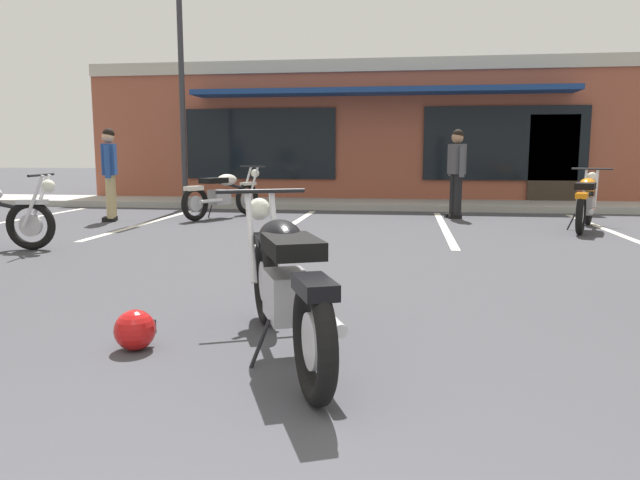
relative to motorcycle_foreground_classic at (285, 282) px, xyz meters
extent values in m
plane|color=#3D3D42|center=(0.08, 1.76, -0.46)|extent=(80.00, 80.00, 0.00)
cube|color=#A8A59E|center=(0.08, 10.20, -0.39)|extent=(22.00, 1.80, 0.14)
cube|color=brown|center=(0.08, 14.13, 1.25)|extent=(14.51, 6.27, 3.43)
cube|color=#B2AD9E|center=(0.08, 10.97, 2.82)|extent=(14.51, 0.06, 0.30)
cube|color=black|center=(-2.82, 10.96, 0.99)|extent=(3.71, 0.06, 1.70)
cube|color=black|center=(2.98, 10.96, 0.99)|extent=(3.71, 0.06, 1.70)
cube|color=#33281E|center=(4.07, 10.96, 0.59)|extent=(1.10, 0.06, 2.10)
cube|color=navy|center=(0.08, 10.55, 2.17)|extent=(8.71, 0.90, 0.12)
cube|color=silver|center=(-6.41, 6.60, -0.46)|extent=(0.12, 4.80, 0.01)
cube|color=silver|center=(-3.81, 6.60, -0.46)|extent=(0.12, 4.80, 0.01)
cube|color=silver|center=(-1.22, 6.60, -0.46)|extent=(0.12, 4.80, 0.01)
cube|color=silver|center=(1.38, 6.60, -0.46)|extent=(0.12, 4.80, 0.01)
cube|color=silver|center=(3.97, 6.60, -0.46)|extent=(0.12, 4.80, 0.01)
torus|color=black|center=(0.28, -0.69, -0.14)|extent=(0.34, 0.63, 0.64)
cylinder|color=#B7B7BC|center=(0.28, -0.69, -0.14)|extent=(0.17, 0.29, 0.29)
torus|color=black|center=(-0.27, 0.64, -0.14)|extent=(0.34, 0.63, 0.64)
cylinder|color=#B7B7BC|center=(-0.27, 0.64, -0.14)|extent=(0.17, 0.29, 0.29)
cylinder|color=silver|center=(-0.39, 0.70, 0.18)|extent=(0.17, 0.32, 0.66)
cylinder|color=silver|center=(-0.23, 0.77, 0.18)|extent=(0.17, 0.32, 0.66)
cylinder|color=black|center=(-0.34, 0.81, 0.50)|extent=(0.62, 0.28, 0.03)
sphere|color=silver|center=(-0.37, 0.88, 0.36)|extent=(0.22, 0.22, 0.17)
cube|color=black|center=(-0.29, 0.68, 0.16)|extent=(0.27, 0.39, 0.06)
cube|color=#9E9EA3|center=(0.04, -0.10, -0.06)|extent=(0.38, 0.46, 0.28)
cylinder|color=silver|center=(0.31, -0.38, -0.10)|extent=(0.28, 0.53, 0.07)
cylinder|color=black|center=(-0.04, 0.09, 0.18)|extent=(0.42, 0.89, 0.26)
ellipsoid|color=black|center=(-0.05, 0.11, 0.26)|extent=(0.42, 0.54, 0.22)
cube|color=black|center=(0.09, -0.22, 0.26)|extent=(0.46, 0.59, 0.10)
cube|color=black|center=(0.29, -0.70, 0.14)|extent=(0.29, 0.39, 0.08)
cylinder|color=black|center=(-0.10, -0.23, -0.32)|extent=(0.13, 0.07, 0.29)
torus|color=black|center=(-3.07, 6.93, -0.14)|extent=(0.37, 0.62, 0.64)
cylinder|color=#B7B7BC|center=(-3.07, 6.93, -0.14)|extent=(0.18, 0.29, 0.29)
torus|color=black|center=(-2.44, 8.23, -0.14)|extent=(0.37, 0.62, 0.64)
cylinder|color=#B7B7BC|center=(-2.44, 8.23, -0.14)|extent=(0.18, 0.29, 0.29)
cylinder|color=silver|center=(-2.48, 8.36, 0.18)|extent=(0.18, 0.31, 0.66)
cylinder|color=silver|center=(-2.31, 8.28, 0.18)|extent=(0.18, 0.31, 0.66)
cylinder|color=black|center=(-2.36, 8.39, 0.50)|extent=(0.61, 0.32, 0.03)
sphere|color=silver|center=(-2.32, 8.46, 0.36)|extent=(0.23, 0.23, 0.17)
cube|color=beige|center=(-2.42, 8.26, 0.16)|extent=(0.28, 0.38, 0.06)
cube|color=#9E9EA3|center=(-2.79, 7.51, -0.06)|extent=(0.39, 0.46, 0.28)
cylinder|color=silver|center=(-2.82, 7.11, -0.10)|extent=(0.30, 0.53, 0.07)
cylinder|color=black|center=(-2.70, 7.69, 0.18)|extent=(0.47, 0.87, 0.26)
ellipsoid|color=beige|center=(-2.69, 7.70, 0.26)|extent=(0.44, 0.55, 0.22)
cube|color=black|center=(-2.85, 7.38, 0.26)|extent=(0.48, 0.59, 0.10)
cube|color=beige|center=(-3.08, 6.91, 0.14)|extent=(0.30, 0.39, 0.08)
cylinder|color=black|center=(-2.98, 7.52, -0.32)|extent=(0.13, 0.08, 0.29)
torus|color=black|center=(3.36, 5.97, -0.14)|extent=(0.32, 0.63, 0.64)
cylinder|color=#B7B7BC|center=(3.36, 5.97, -0.14)|extent=(0.16, 0.29, 0.29)
torus|color=black|center=(3.86, 7.32, -0.14)|extent=(0.32, 0.63, 0.64)
cylinder|color=#B7B7BC|center=(3.86, 7.32, -0.14)|extent=(0.16, 0.29, 0.29)
cylinder|color=silver|center=(3.81, 7.44, 0.18)|extent=(0.15, 0.32, 0.66)
cylinder|color=silver|center=(3.98, 7.38, 0.18)|extent=(0.15, 0.32, 0.66)
cylinder|color=black|center=(3.92, 7.49, 0.50)|extent=(0.63, 0.26, 0.03)
sphere|color=silver|center=(3.95, 7.56, 0.36)|extent=(0.22, 0.22, 0.17)
cube|color=orange|center=(3.87, 7.36, 0.16)|extent=(0.26, 0.39, 0.06)
cube|color=#9E9EA3|center=(3.58, 6.57, -0.06)|extent=(0.36, 0.46, 0.28)
cylinder|color=silver|center=(3.58, 6.17, -0.10)|extent=(0.26, 0.54, 0.07)
cylinder|color=black|center=(3.65, 6.76, 0.18)|extent=(0.38, 0.90, 0.26)
ellipsoid|color=orange|center=(3.66, 6.78, 0.26)|extent=(0.41, 0.54, 0.22)
cube|color=black|center=(3.53, 6.44, 0.26)|extent=(0.44, 0.58, 0.10)
cube|color=orange|center=(3.35, 5.95, 0.14)|extent=(0.28, 0.39, 0.08)
cylinder|color=black|center=(3.39, 6.57, -0.32)|extent=(0.13, 0.07, 0.29)
torus|color=black|center=(-4.03, 3.51, -0.14)|extent=(0.65, 0.18, 0.64)
cylinder|color=#B7B7BC|center=(-4.03, 3.51, -0.14)|extent=(0.29, 0.09, 0.29)
cylinder|color=silver|center=(-3.94, 3.61, 0.18)|extent=(0.33, 0.08, 0.66)
cylinder|color=silver|center=(-3.92, 3.43, 0.18)|extent=(0.33, 0.08, 0.66)
cylinder|color=black|center=(-3.85, 3.53, 0.50)|extent=(0.11, 0.66, 0.03)
sphere|color=silver|center=(-3.77, 3.54, 0.36)|extent=(0.19, 0.19, 0.17)
cube|color=silver|center=(-3.99, 3.51, 0.16)|extent=(0.37, 0.18, 0.06)
cube|color=black|center=(-4.58, 6.62, -0.42)|extent=(0.26, 0.17, 0.08)
cube|color=black|center=(-4.65, 6.80, -0.42)|extent=(0.26, 0.17, 0.08)
cylinder|color=tan|center=(-4.55, 6.63, 0.00)|extent=(0.19, 0.19, 0.80)
cylinder|color=tan|center=(-4.61, 6.82, 0.00)|extent=(0.19, 0.19, 0.80)
cube|color=#23478C|center=(-4.58, 6.72, 0.66)|extent=(0.33, 0.43, 0.56)
cylinder|color=#23478C|center=(-4.50, 6.49, 0.62)|extent=(0.13, 0.13, 0.58)
cylinder|color=#23478C|center=(-4.66, 6.96, 0.62)|extent=(0.13, 0.13, 0.58)
sphere|color=tan|center=(-4.58, 6.72, 1.06)|extent=(0.28, 0.28, 0.22)
sphere|color=black|center=(-4.57, 6.73, 1.11)|extent=(0.27, 0.27, 0.21)
cube|color=black|center=(1.66, 8.02, -0.42)|extent=(0.26, 0.17, 0.08)
cube|color=black|center=(1.60, 8.21, -0.42)|extent=(0.26, 0.17, 0.08)
cylinder|color=black|center=(1.70, 8.03, 0.00)|extent=(0.19, 0.19, 0.80)
cylinder|color=black|center=(1.64, 8.22, 0.00)|extent=(0.19, 0.19, 0.80)
cube|color=#4C4C51|center=(1.67, 8.13, 0.66)|extent=(0.33, 0.43, 0.56)
cylinder|color=#4C4C51|center=(1.75, 7.89, 0.62)|extent=(0.13, 0.13, 0.58)
cylinder|color=#4C4C51|center=(1.59, 8.36, 0.62)|extent=(0.13, 0.13, 0.58)
sphere|color=#A07556|center=(1.67, 8.13, 1.06)|extent=(0.28, 0.28, 0.22)
sphere|color=black|center=(1.68, 8.13, 1.11)|extent=(0.27, 0.27, 0.21)
sphere|color=#B71414|center=(-0.96, -0.04, -0.33)|extent=(0.26, 0.26, 0.26)
cube|color=black|center=(-0.96, 0.06, -0.34)|extent=(0.18, 0.03, 0.09)
cylinder|color=#2D2D33|center=(-4.07, 9.10, 2.28)|extent=(0.12, 0.12, 5.49)
camera|label=1|loc=(0.72, -3.50, 0.78)|focal=33.59mm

